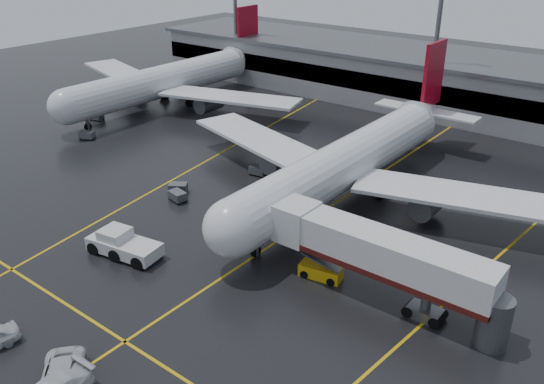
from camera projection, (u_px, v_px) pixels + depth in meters
The scene contains 19 objects.
ground at pixel (300, 226), 56.61m from camera, with size 220.00×220.00×0.00m, color black.
apron_line_centre at pixel (300, 226), 56.60m from camera, with size 0.25×90.00×0.02m, color gold.
apron_line_stop at pixel (125, 342), 40.91m from camera, with size 60.00×0.25×0.02m, color gold.
apron_line_left at pixel (221, 153), 74.83m from camera, with size 0.25×70.00×0.02m, color gold.
apron_line_right at pixel (514, 242), 53.75m from camera, with size 0.25×70.00×0.02m, color gold.
terminal at pixel (476, 87), 88.94m from camera, with size 122.00×19.00×8.60m.
light_mast_left at pixel (235, 2), 105.32m from camera, with size 3.00×1.20×25.45m.
light_mast_mid at pixel (439, 22), 83.13m from camera, with size 3.00×1.20×25.45m.
main_airliner at pixel (352, 159), 61.72m from camera, with size 48.80×45.60×14.10m.
second_airliner at pixel (170, 80), 93.58m from camera, with size 48.80×45.60×14.10m.
jet_bridge at pixel (380, 257), 44.06m from camera, with size 19.90×3.40×6.05m.
pushback_tractor at pixel (123, 245), 51.40m from camera, with size 7.36×4.02×2.50m.
belt_loader at pixel (321, 271), 48.22m from camera, with size 3.88×2.28×2.32m.
service_van_a at pixel (61, 379), 36.50m from camera, with size 2.62×5.69×1.58m, color silver.
baggage_cart_a at pixel (178, 196), 61.62m from camera, with size 2.21×1.66×1.12m.
baggage_cart_b at pixel (178, 187), 63.53m from camera, with size 2.39×2.20×1.12m.
baggage_cart_c at pixel (258, 170), 68.01m from camera, with size 2.18×1.59×1.12m.
baggage_cart_d at pixel (96, 116), 87.29m from camera, with size 2.27×1.78×1.12m.
baggage_cart_e at pixel (87, 135), 79.49m from camera, with size 2.37×2.07×1.12m.
Camera 1 is at (28.28, -40.92, 27.39)m, focal length 37.19 mm.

